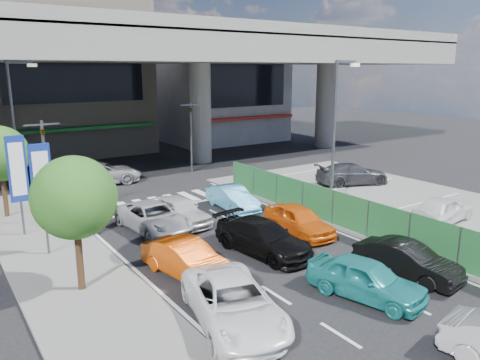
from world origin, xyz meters
TOP-DOWN VIEW (x-y plane):
  - ground at (0.00, 0.00)m, footprint 120.00×120.00m
  - parking_lot at (11.00, 2.00)m, footprint 12.00×28.00m
  - sidewalk_left at (-7.00, 4.00)m, footprint 4.00×30.00m
  - fence_run at (5.30, 1.00)m, footprint 0.16×22.00m
  - expressway at (0.00, 22.00)m, footprint 64.00×14.00m
  - building_center at (0.00, 32.97)m, footprint 14.00×10.90m
  - building_east at (16.00, 31.97)m, footprint 12.00×10.90m
  - traffic_light_left at (-6.20, 12.00)m, footprint 1.60×1.24m
  - traffic_light_right at (5.50, 19.00)m, footprint 1.60×1.24m
  - street_lamp_right at (7.17, 6.00)m, footprint 1.65×0.22m
  - street_lamp_left at (-6.33, 18.00)m, footprint 1.65×0.22m
  - signboard_near at (-7.20, 7.99)m, footprint 0.80×0.14m
  - signboard_far at (-7.60, 10.99)m, footprint 0.80×0.14m
  - tree_near at (-7.00, 4.00)m, footprint 2.80×2.80m
  - tree_far at (-7.80, 14.50)m, footprint 2.80×2.80m
  - sedan_white_mid_left at (-3.80, -0.69)m, footprint 3.47×5.38m
  - taxi_teal_mid at (0.79, -1.83)m, footprint 2.62×4.33m
  - hatch_black_mid_right at (3.33, -1.57)m, footprint 1.95×4.11m
  - taxi_orange_left at (-3.38, 3.05)m, footprint 2.17×4.25m
  - sedan_black_mid at (0.31, 3.27)m, footprint 2.55×4.97m
  - taxi_orange_right at (3.07, 4.18)m, footprint 1.85×4.14m
  - wagon_silver_front_left at (-2.30, 8.46)m, footprint 2.58×4.90m
  - sedan_white_front_mid at (-0.84, 8.66)m, footprint 2.11×4.22m
  - kei_truck_front_right at (2.73, 9.26)m, footprint 1.56×3.98m
  - crossing_wagon_silver at (-1.25, 19.13)m, footprint 5.51×3.36m
  - parked_sedan_white at (10.04, 1.31)m, footprint 4.15×2.04m
  - parked_sedan_dgrey at (12.34, 9.38)m, footprint 5.23×3.50m
  - traffic_cone at (7.41, 2.59)m, footprint 0.41×0.41m

SIDE VIEW (x-z plane):
  - ground at x=0.00m, z-range 0.00..0.00m
  - parking_lot at x=11.00m, z-range 0.00..0.06m
  - sidewalk_left at x=-7.00m, z-range 0.00..0.12m
  - traffic_cone at x=7.41m, z-range 0.06..0.70m
  - kei_truck_front_right at x=2.73m, z-range 0.00..1.29m
  - hatch_black_mid_right at x=3.33m, z-range 0.00..1.30m
  - wagon_silver_front_left at x=-2.30m, z-range 0.00..1.31m
  - taxi_orange_left at x=-3.38m, z-range 0.00..1.33m
  - sedan_white_mid_left at x=-3.80m, z-range 0.00..1.38m
  - taxi_teal_mid at x=0.79m, z-range 0.00..1.38m
  - sedan_black_mid at x=0.31m, z-range 0.00..1.38m
  - taxi_orange_right at x=3.07m, z-range 0.00..1.38m
  - sedan_white_front_mid at x=-0.84m, z-range 0.00..1.38m
  - crossing_wagon_silver at x=-1.25m, z-range 0.00..1.43m
  - parked_sedan_white at x=10.04m, z-range 0.06..1.42m
  - parked_sedan_dgrey at x=12.34m, z-range 0.06..1.47m
  - fence_run at x=5.30m, z-range 0.00..1.80m
  - signboard_near at x=-7.20m, z-range 0.71..5.41m
  - signboard_far at x=-7.60m, z-range 0.71..5.41m
  - tree_near at x=-7.00m, z-range 0.99..5.79m
  - tree_far at x=-7.80m, z-range 0.99..5.79m
  - traffic_light_left at x=-6.20m, z-range 1.34..6.54m
  - traffic_light_right at x=5.50m, z-range 1.34..6.54m
  - street_lamp_right at x=7.17m, z-range 0.77..8.77m
  - street_lamp_left at x=-6.33m, z-range 0.77..8.77m
  - building_east at x=16.00m, z-range -0.01..11.99m
  - building_center at x=0.00m, z-range -0.01..14.99m
  - expressway at x=0.00m, z-range 3.39..14.14m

